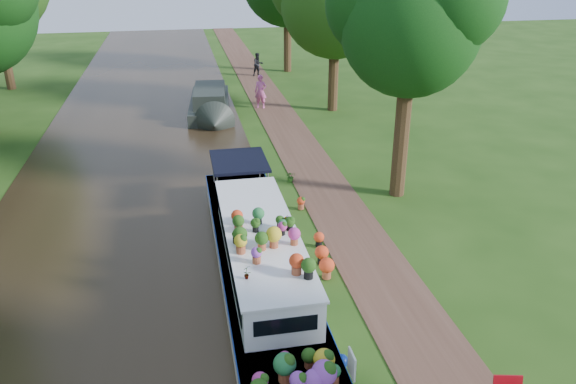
{
  "coord_description": "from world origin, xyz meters",
  "views": [
    {
      "loc": [
        -4.08,
        -15.52,
        8.85
      ],
      "look_at": [
        -0.82,
        1.14,
        1.3
      ],
      "focal_mm": 35.0,
      "sensor_mm": 36.0,
      "label": 1
    }
  ],
  "objects_px": {
    "plant_boat": "(262,263)",
    "pedestrian_dark": "(258,64)",
    "second_boat": "(210,103)",
    "pedestrian_pink": "(261,92)"
  },
  "relations": [
    {
      "from": "plant_boat",
      "to": "second_boat",
      "type": "bearing_deg",
      "value": 90.68
    },
    {
      "from": "plant_boat",
      "to": "pedestrian_dark",
      "type": "bearing_deg",
      "value": 81.96
    },
    {
      "from": "plant_boat",
      "to": "pedestrian_pink",
      "type": "bearing_deg",
      "value": 81.59
    },
    {
      "from": "second_boat",
      "to": "pedestrian_pink",
      "type": "height_order",
      "value": "pedestrian_pink"
    },
    {
      "from": "plant_boat",
      "to": "pedestrian_pink",
      "type": "distance_m",
      "value": 18.81
    },
    {
      "from": "plant_boat",
      "to": "pedestrian_dark",
      "type": "relative_size",
      "value": 8.29
    },
    {
      "from": "second_boat",
      "to": "pedestrian_dark",
      "type": "height_order",
      "value": "pedestrian_dark"
    },
    {
      "from": "plant_boat",
      "to": "second_boat",
      "type": "relative_size",
      "value": 1.76
    },
    {
      "from": "second_boat",
      "to": "pedestrian_pink",
      "type": "bearing_deg",
      "value": 15.04
    },
    {
      "from": "pedestrian_pink",
      "to": "plant_boat",
      "type": "bearing_deg",
      "value": -78.22
    }
  ]
}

